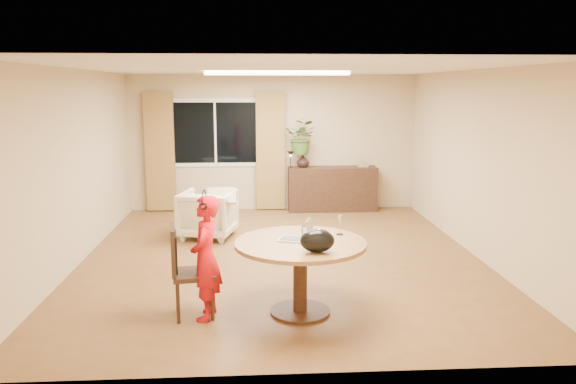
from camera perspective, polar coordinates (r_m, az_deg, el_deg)
The scene contains 24 objects.
floor at distance 7.93m, azimuth -0.67°, elevation -6.68°, with size 6.50×6.50×0.00m, color brown.
ceiling at distance 7.57m, azimuth -0.71°, elevation 12.45°, with size 6.50×6.50×0.00m, color white.
wall_back at distance 10.87m, azimuth -1.55°, elevation 5.02°, with size 5.50×5.50×0.00m, color tan.
wall_left at distance 8.00m, azimuth -20.80°, elevation 2.32°, with size 6.50×6.50×0.00m, color tan.
wall_right at distance 8.25m, azimuth 18.78°, elevation 2.68°, with size 6.50×6.50×0.00m, color tan.
window at distance 10.85m, azimuth -7.39°, elevation 5.99°, with size 1.70×0.03×1.30m.
curtain_left at distance 10.93m, azimuth -12.89°, elevation 3.97°, with size 0.55×0.08×2.25m, color brown.
curtain_right at distance 10.79m, azimuth -1.79°, elevation 4.15°, with size 0.55×0.08×2.25m, color brown.
ceiling_panel at distance 8.77m, azimuth -1.11°, elevation 11.97°, with size 2.20×0.35×0.05m, color white.
dining_table at distance 5.88m, azimuth 1.26°, elevation -6.62°, with size 1.38×1.38×0.78m.
dining_chair at distance 5.93m, azimuth -9.57°, elevation -7.94°, with size 0.46×0.42×0.97m, color black, non-canonical shape.
child at distance 5.82m, azimuth -8.36°, elevation -6.62°, with size 0.31×0.47×1.29m, color red.
laptop at distance 5.85m, azimuth 0.73°, elevation -3.80°, with size 0.36×0.24×0.24m, color #B7B7BC, non-canonical shape.
tumbler at distance 6.03m, azimuth 1.72°, elevation -3.97°, with size 0.08×0.08×0.11m, color white, non-canonical shape.
wine_glass at distance 6.10m, azimuth 5.31°, elevation -3.34°, with size 0.08×0.08×0.22m, color white, non-canonical shape.
pot_lid at distance 6.17m, azimuth 3.15°, elevation -4.03°, with size 0.20×0.20×0.03m, color white, non-canonical shape.
handbag at distance 5.43m, azimuth 3.00°, elevation -5.00°, with size 0.34×0.20×0.23m, color black, non-canonical shape.
armchair at distance 9.00m, azimuth -8.13°, elevation -2.22°, with size 0.80×0.83×0.75m, color beige.
throw at distance 8.82m, azimuth -6.78°, elevation 0.15°, with size 0.45×0.55×0.03m, color beige, non-canonical shape.
sideboard at distance 10.85m, azimuth 4.53°, elevation 0.32°, with size 1.70×0.42×0.85m, color black.
vase at distance 10.70m, azimuth 1.53°, elevation 3.18°, with size 0.24×0.24×0.25m, color black.
bouquet at distance 10.65m, azimuth 1.41°, elevation 5.60°, with size 0.59×0.51×0.66m, color #336C28.
book_stack at distance 10.88m, azimuth 7.62°, elevation 2.75°, with size 0.19×0.14×0.08m, color #93684A, non-canonical shape.
desk_lamp at distance 10.63m, azimuth 0.26°, elevation 3.36°, with size 0.14×0.14×0.33m, color black, non-canonical shape.
Camera 1 is at (-0.37, -7.56, 2.35)m, focal length 35.00 mm.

